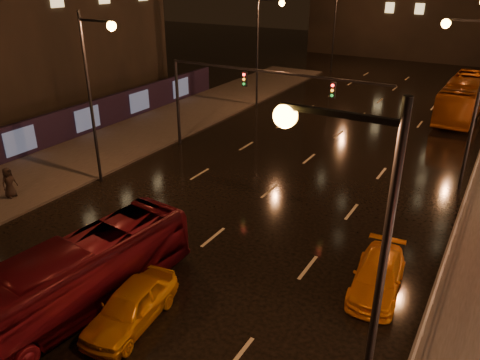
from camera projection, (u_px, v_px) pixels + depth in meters
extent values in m
plane|color=black|center=(297.00, 168.00, 30.70)|extent=(140.00, 140.00, 0.00)
cube|color=#38332D|center=(93.00, 153.00, 32.98)|extent=(7.00, 70.00, 0.15)
cube|color=black|center=(18.00, 141.00, 31.86)|extent=(0.30, 46.00, 2.50)
cylinder|color=black|center=(178.00, 103.00, 33.86)|extent=(0.22, 0.22, 6.20)
cube|color=black|center=(273.00, 72.00, 29.10)|extent=(15.20, 0.14, 0.14)
cube|color=black|center=(245.00, 79.00, 30.30)|extent=(0.32, 0.18, 0.95)
cube|color=black|center=(333.00, 90.00, 27.52)|extent=(0.32, 0.18, 0.95)
sphere|color=#FF1E19|center=(244.00, 75.00, 30.08)|extent=(0.18, 0.18, 0.18)
cylinder|color=black|center=(374.00, 324.00, 10.07)|extent=(0.18, 0.18, 10.00)
cube|color=black|center=(339.00, 114.00, 8.77)|extent=(2.40, 0.12, 0.12)
sphere|color=#FCA832|center=(285.00, 116.00, 9.36)|extent=(0.50, 0.50, 0.50)
cube|color=#99999E|center=(465.00, 201.00, 23.96)|extent=(0.05, 56.00, 0.05)
cube|color=#99999E|center=(463.00, 208.00, 24.13)|extent=(0.05, 56.00, 0.05)
imported|color=#530B15|center=(73.00, 280.00, 17.37)|extent=(3.39, 10.47, 2.86)
imported|color=#93440E|center=(463.00, 97.00, 41.01)|extent=(3.08, 12.08, 3.35)
imported|color=orange|center=(131.00, 306.00, 17.05)|extent=(2.31, 4.60, 1.50)
imported|color=orange|center=(378.00, 276.00, 18.88)|extent=(2.29, 4.69, 1.31)
imported|color=black|center=(9.00, 182.00, 26.23)|extent=(0.58, 0.87, 1.76)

